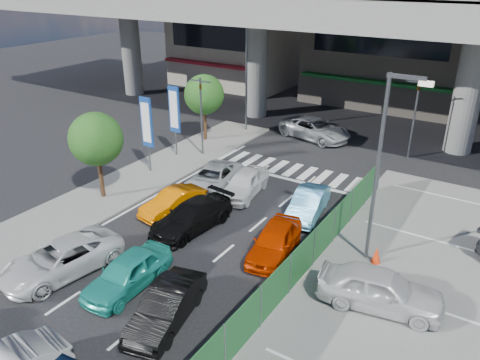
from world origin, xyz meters
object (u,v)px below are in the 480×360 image
Objects in this scene: signboard_near at (147,125)px; tree_far at (204,95)px; sedan_white_mid_left at (62,258)px; sedan_white_front_mid at (244,183)px; tree_near at (96,139)px; hatch_black_mid_right at (166,307)px; parked_sedan_white at (380,289)px; street_lamp_left at (248,69)px; traffic_light_left at (201,98)px; taxi_orange_left at (173,202)px; sedan_black_mid at (191,217)px; traffic_light_right at (417,99)px; crossing_wagon_silver at (315,129)px; traffic_cone at (376,255)px; wagon_silver_front_left at (213,178)px; taxi_teal_mid at (128,273)px; taxi_orange_right at (275,241)px; kei_truck_front_right at (308,204)px; street_lamp_right at (384,156)px; signboard_far at (174,112)px.

signboard_near is 0.98× the size of tree_far.
sedan_white_front_mid is (2.46, 10.15, 0.00)m from sedan_white_mid_left.
hatch_black_mid_right is at bearing -31.21° from tree_near.
hatch_black_mid_right is at bearing -81.00° from sedan_white_front_mid.
tree_far is 1.07× the size of parked_sedan_white.
street_lamp_left is 1.99× the size of hatch_black_mid_right.
traffic_light_left is 1.40× the size of taxi_orange_left.
tree_near reaches higher than sedan_black_mid.
traffic_light_right reaches higher than hatch_black_mid_right.
traffic_light_left is 1.11× the size of signboard_near.
crossing_wagon_silver reaches higher than traffic_cone.
wagon_silver_front_left is at bearing 104.11° from hatch_black_mid_right.
taxi_teal_mid is 1.00× the size of sedan_white_front_mid.
traffic_light_right reaches higher than taxi_orange_right.
street_lamp_left is 1.72× the size of wagon_silver_front_left.
signboard_near reaches higher than sedan_white_mid_left.
sedan_white_mid_left reaches higher than wagon_silver_front_left.
taxi_teal_mid is (6.80, -4.97, -2.70)m from tree_near.
taxi_teal_mid is 9.53m from parked_sedan_white.
wagon_silver_front_left is at bearing 171.33° from kei_truck_front_right.
traffic_cone is (8.19, -2.65, -0.25)m from sedan_white_front_mid.
parked_sedan_white is (11.59, 4.78, 0.14)m from sedan_white_mid_left.
sedan_white_mid_left is at bearing -80.89° from street_lamp_left.
taxi_orange_right is 15.75m from crossing_wagon_silver.
street_lamp_right is 10.85m from wagon_silver_front_left.
wagon_silver_front_left is 0.86× the size of crossing_wagon_silver.
crossing_wagon_silver is (-1.10, 20.09, 0.06)m from taxi_teal_mid.
wagon_silver_front_left reaches higher than traffic_cone.
tree_far reaches higher than sedan_black_mid.
sedan_white_front_mid reaches higher than taxi_orange_left.
tree_far is at bearing 109.30° from hatch_black_mid_right.
crossing_wagon_silver is at bearing 103.52° from kei_truck_front_right.
signboard_far is 10.54m from crossing_wagon_silver.
kei_truck_front_right is (4.11, 4.24, -0.02)m from sedan_black_mid.
signboard_near is at bearing 164.96° from crossing_wagon_silver.
traffic_light_left reaches higher than wagon_silver_front_left.
signboard_near is at bearing 153.87° from sedan_black_mid.
hatch_black_mid_right is 7.71m from parked_sedan_white.
signboard_far is 1.27× the size of taxi_orange_left.
sedan_white_mid_left is at bearing -112.72° from traffic_light_right.
sedan_black_mid reaches higher than hatch_black_mid_right.
tree_near is at bearing -172.92° from traffic_cone.
sedan_white_mid_left and taxi_teal_mid have the same top height.
taxi_teal_mid is (6.13, -18.97, -4.08)m from street_lamp_left.
traffic_cone is at bearing 7.08° from tree_near.
tree_far is 17.83m from traffic_cone.
street_lamp_left is 10.19m from signboard_near.
tree_far is at bearing 127.35° from taxi_orange_left.
taxi_orange_right is 0.90× the size of parked_sedan_white.
traffic_light_left is 1.00× the size of traffic_light_right.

